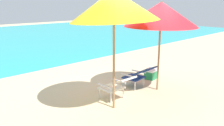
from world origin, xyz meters
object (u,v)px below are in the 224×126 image
at_px(lounge_chair_left, 116,85).
at_px(lounge_chair_right, 139,74).
at_px(beach_umbrella_left, 114,6).
at_px(beach_umbrella_right, 161,14).
at_px(cooler_box, 151,74).

relative_size(lounge_chair_left, lounge_chair_right, 0.95).
height_order(beach_umbrella_left, beach_umbrella_right, beach_umbrella_left).
bearing_deg(beach_umbrella_right, lounge_chair_left, 167.73).
bearing_deg(lounge_chair_right, cooler_box, 14.82).
xyz_separation_m(lounge_chair_right, beach_umbrella_right, (0.28, -0.46, 1.69)).
distance_m(lounge_chair_right, beach_umbrella_left, 2.43).
distance_m(lounge_chair_left, cooler_box, 2.11).
relative_size(lounge_chair_left, cooler_box, 1.72).
xyz_separation_m(lounge_chair_left, beach_umbrella_left, (-0.36, -0.27, 1.91)).
height_order(lounge_chair_right, beach_umbrella_right, beach_umbrella_right).
xyz_separation_m(lounge_chair_left, cooler_box, (2.05, 0.42, -0.24)).
bearing_deg(beach_umbrella_left, lounge_chair_left, 37.02).
distance_m(lounge_chair_left, lounge_chair_right, 1.08).
bearing_deg(beach_umbrella_right, cooler_box, 45.57).
bearing_deg(lounge_chair_left, lounge_chair_right, 8.72).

